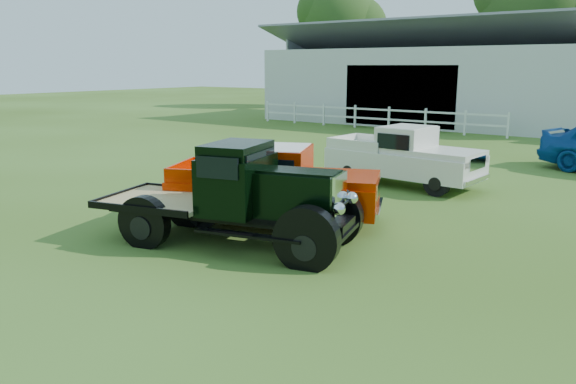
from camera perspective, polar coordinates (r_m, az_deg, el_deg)
The scene contains 8 objects.
ground at distance 9.56m, azimuth -5.25°, elevation -7.28°, with size 120.00×120.00×0.00m, color #395014.
shed_left at distance 35.20m, azimuth 14.74°, elevation 11.54°, with size 18.80×10.20×5.60m, color #BABABA, non-canonical shape.
fence_rail at distance 30.27m, azimuth 8.50°, elevation 7.52°, with size 14.20×0.16×1.20m, color white, non-canonical shape.
tree_a at distance 46.44m, azimuth 5.12°, elevation 15.10°, with size 6.30×6.30×10.50m, color #2D5819, non-canonical shape.
tree_b at distance 42.00m, azimuth 23.10°, elevation 15.12°, with size 6.90×6.90×11.50m, color #2D5819, non-canonical shape.
vintage_flatbed at distance 10.37m, azimuth -5.62°, elevation -0.21°, with size 4.81×1.91×1.91m, color black, non-canonical shape.
red_pickup at distance 11.82m, azimuth -1.38°, elevation 0.79°, with size 4.50×1.73×1.64m, color #C22300, non-canonical shape.
white_pickup at distance 15.91m, azimuth 11.62°, elevation 3.57°, with size 4.39×1.70×1.61m, color silver, non-canonical shape.
Camera 1 is at (5.97, -6.72, 3.26)m, focal length 35.00 mm.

